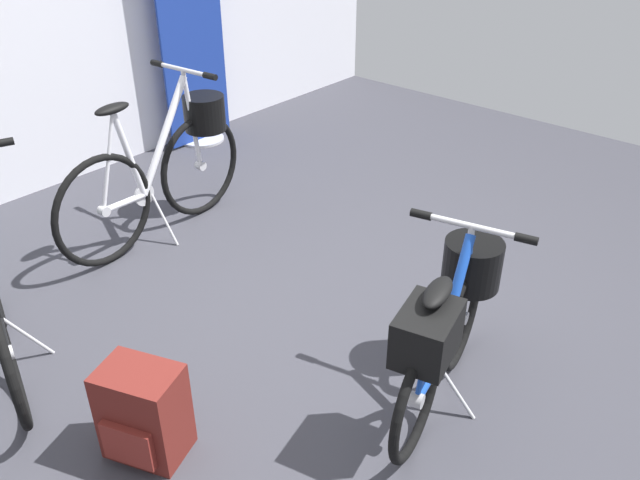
{
  "coord_description": "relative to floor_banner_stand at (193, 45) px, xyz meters",
  "views": [
    {
      "loc": [
        -1.94,
        -1.52,
        2.07
      ],
      "look_at": [
        -0.01,
        0.14,
        0.55
      ],
      "focal_mm": 36.57,
      "sensor_mm": 36.0,
      "label": 1
    }
  ],
  "objects": [
    {
      "name": "ground_plane",
      "position": [
        -1.28,
        -2.54,
        -0.78
      ],
      "size": [
        7.09,
        7.09,
        0.0
      ],
      "primitive_type": "plane",
      "color": "#38383F"
    },
    {
      "name": "display_bike_right",
      "position": [
        -1.06,
        -0.99,
        -0.33
      ],
      "size": [
        1.42,
        0.53,
        0.99
      ],
      "color": "black",
      "rests_on": "ground_plane"
    },
    {
      "name": "floor_banner_stand",
      "position": [
        0.0,
        0.0,
        0.0
      ],
      "size": [
        0.6,
        0.36,
        1.74
      ],
      "color": "#B7B7BC",
      "rests_on": "ground_plane"
    },
    {
      "name": "folding_bike_foreground",
      "position": [
        -1.25,
        -3.07,
        -0.37
      ],
      "size": [
        1.08,
        0.52,
        0.78
      ],
      "color": "black",
      "rests_on": "ground_plane"
    },
    {
      "name": "backpack_on_floor",
      "position": [
        -2.29,
        -2.36,
        -0.58
      ],
      "size": [
        0.32,
        0.36,
        0.41
      ],
      "color": "maroon",
      "rests_on": "ground_plane"
    }
  ]
}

